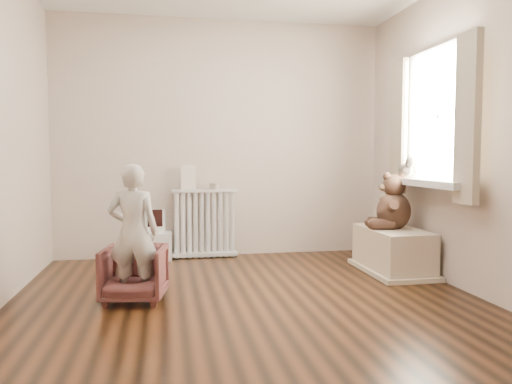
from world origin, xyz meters
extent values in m
cube|color=black|center=(0.00, 0.00, 0.00)|extent=(3.60, 3.60, 0.01)
cube|color=beige|center=(0.00, 1.80, 1.30)|extent=(3.60, 0.02, 2.60)
cube|color=beige|center=(0.00, -1.80, 1.30)|extent=(3.60, 0.02, 2.60)
cube|color=beige|center=(1.80, 0.00, 1.30)|extent=(0.02, 3.60, 2.60)
cube|color=white|center=(1.76, 0.30, 1.45)|extent=(0.03, 0.90, 1.10)
cube|color=silver|center=(1.67, 0.30, 0.87)|extent=(0.22, 1.10, 0.06)
cube|color=#B8AA8C|center=(1.65, -0.27, 1.39)|extent=(0.06, 0.26, 1.30)
cube|color=#B8AA8C|center=(1.65, 0.87, 1.39)|extent=(0.06, 0.26, 1.30)
cube|color=silver|center=(-0.19, 1.68, 0.39)|extent=(0.71, 0.13, 0.75)
cube|color=beige|center=(-0.37, 1.68, 0.88)|extent=(0.16, 0.01, 0.27)
cylinder|color=#A59E8C|center=(-0.08, 1.68, 0.78)|extent=(0.11, 0.11, 0.07)
cube|color=silver|center=(-0.72, 1.65, 0.28)|extent=(0.34, 0.24, 0.54)
imported|color=brown|center=(-0.85, 0.12, 0.21)|extent=(0.52, 0.53, 0.42)
imported|color=beige|center=(-0.85, 0.07, 0.54)|extent=(0.41, 0.30, 1.03)
cube|color=beige|center=(1.52, 0.67, 0.20)|extent=(0.47, 0.88, 0.42)
camera|label=1|loc=(-0.61, -3.73, 1.10)|focal=35.00mm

